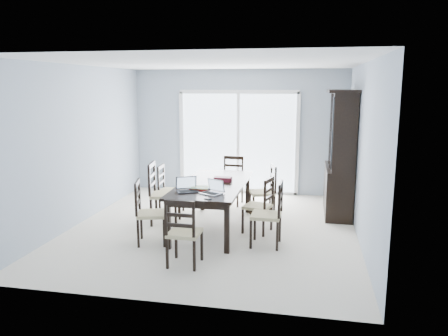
{
  "coord_description": "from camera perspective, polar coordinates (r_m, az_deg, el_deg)",
  "views": [
    {
      "loc": [
        1.48,
        -6.58,
        2.27
      ],
      "look_at": [
        0.18,
        0.0,
        1.0
      ],
      "focal_mm": 35.0,
      "sensor_mm": 36.0,
      "label": 1
    }
  ],
  "objects": [
    {
      "name": "floor",
      "position": [
        7.12,
        -1.45,
        -7.86
      ],
      "size": [
        5.0,
        5.0,
        0.0
      ],
      "primitive_type": "plane",
      "color": "#EEE4CC",
      "rests_on": "ground"
    },
    {
      "name": "china_hutch",
      "position": [
        7.94,
        14.96,
        1.7
      ],
      "size": [
        0.5,
        1.38,
        2.2
      ],
      "color": "black",
      "rests_on": "floor"
    },
    {
      "name": "dining_table",
      "position": [
        6.93,
        -1.47,
        -2.58
      ],
      "size": [
        1.0,
        2.2,
        0.75
      ],
      "color": "black",
      "rests_on": "floor"
    },
    {
      "name": "hot_tub",
      "position": [
        10.53,
        0.44,
        1.03
      ],
      "size": [
        1.96,
        1.76,
        0.98
      ],
      "rotation": [
        0.0,
        0.0,
        -0.04
      ],
      "color": "brown",
      "rests_on": "balcony"
    },
    {
      "name": "laptop_silver",
      "position": [
        6.2,
        -1.74,
        -2.99
      ],
      "size": [
        0.35,
        0.31,
        0.2
      ],
      "rotation": [
        0.0,
        0.0,
        -0.48
      ],
      "color": "silver",
      "rests_on": "dining_table"
    },
    {
      "name": "chair_left_far",
      "position": [
        7.87,
        -7.51,
        -2.09
      ],
      "size": [
        0.41,
        0.4,
        1.01
      ],
      "rotation": [
        0.0,
        0.0,
        -1.51
      ],
      "color": "black",
      "rests_on": "floor"
    },
    {
      "name": "chair_left_near",
      "position": [
        6.41,
        -10.25,
        -4.81
      ],
      "size": [
        0.51,
        0.5,
        1.08
      ],
      "rotation": [
        0.0,
        0.0,
        -1.31
      ],
      "color": "black",
      "rests_on": "floor"
    },
    {
      "name": "chair_right_far",
      "position": [
        7.63,
        5.68,
        -2.25
      ],
      "size": [
        0.51,
        0.5,
        1.06
      ],
      "rotation": [
        0.0,
        0.0,
        1.86
      ],
      "color": "black",
      "rests_on": "floor"
    },
    {
      "name": "chair_right_mid",
      "position": [
        6.79,
        5.09,
        -4.1
      ],
      "size": [
        0.48,
        0.47,
        1.01
      ],
      "rotation": [
        0.0,
        0.0,
        1.31
      ],
      "color": "black",
      "rests_on": "floor"
    },
    {
      "name": "chair_right_near",
      "position": [
        6.24,
        6.38,
        -5.06
      ],
      "size": [
        0.43,
        0.42,
        1.09
      ],
      "rotation": [
        0.0,
        0.0,
        1.54
      ],
      "color": "black",
      "rests_on": "floor"
    },
    {
      "name": "wall_right",
      "position": [
        6.7,
        17.65,
        1.9
      ],
      "size": [
        0.02,
        5.0,
        2.6
      ],
      "primitive_type": "cube",
      "color": "#9DAABB",
      "rests_on": "floor"
    },
    {
      "name": "book_stack",
      "position": [
        6.46,
        -3.18,
        -2.67
      ],
      "size": [
        0.3,
        0.23,
        0.05
      ],
      "rotation": [
        0.0,
        0.0,
        -0.1
      ],
      "color": "maroon",
      "rests_on": "dining_table"
    },
    {
      "name": "railing",
      "position": [
        11.31,
        3.52,
        1.98
      ],
      "size": [
        4.5,
        0.06,
        1.1
      ],
      "primitive_type": "cube",
      "color": "#99999E",
      "rests_on": "balcony"
    },
    {
      "name": "game_box",
      "position": [
        7.02,
        -0.14,
        -1.47
      ],
      "size": [
        0.28,
        0.15,
        0.07
      ],
      "primitive_type": "cube",
      "rotation": [
        0.0,
        0.0,
        -0.02
      ],
      "color": "#480E1C",
      "rests_on": "dining_table"
    },
    {
      "name": "laptop_dark",
      "position": [
        6.34,
        -4.75,
        -2.69
      ],
      "size": [
        0.37,
        0.33,
        0.21
      ],
      "rotation": [
        0.0,
        0.0,
        0.46
      ],
      "color": "black",
      "rests_on": "dining_table"
    },
    {
      "name": "chair_left_mid",
      "position": [
        7.3,
        -8.48,
        -2.39
      ],
      "size": [
        0.52,
        0.5,
        1.18
      ],
      "rotation": [
        0.0,
        0.0,
        -1.43
      ],
      "color": "black",
      "rests_on": "floor"
    },
    {
      "name": "sliding_door",
      "position": [
        9.26,
        1.88,
        3.39
      ],
      "size": [
        2.52,
        0.05,
        2.18
      ],
      "color": "silver",
      "rests_on": "floor"
    },
    {
      "name": "chair_end_far",
      "position": [
        8.46,
        1.09,
        -0.91
      ],
      "size": [
        0.43,
        0.44,
        1.06
      ],
      "rotation": [
        0.0,
        0.0,
        3.05
      ],
      "color": "black",
      "rests_on": "floor"
    },
    {
      "name": "ceiling",
      "position": [
        6.76,
        -1.55,
        13.54
      ],
      "size": [
        5.0,
        5.0,
        0.0
      ],
      "primitive_type": "plane",
      "rotation": [
        3.14,
        0.0,
        0.0
      ],
      "color": "white",
      "rests_on": "back_wall"
    },
    {
      "name": "balcony",
      "position": [
        10.45,
        2.75,
        -2.09
      ],
      "size": [
        4.5,
        2.0,
        0.1
      ],
      "primitive_type": "cube",
      "color": "gray",
      "rests_on": "ground"
    },
    {
      "name": "chair_end_near",
      "position": [
        5.51,
        -5.47,
        -7.5
      ],
      "size": [
        0.4,
        0.41,
        1.04
      ],
      "rotation": [
        0.0,
        0.0,
        -0.02
      ],
      "color": "black",
      "rests_on": "floor"
    },
    {
      "name": "cell_phone",
      "position": [
        5.93,
        -2.12,
        -4.06
      ],
      "size": [
        0.11,
        0.07,
        0.01
      ],
      "primitive_type": "cube",
      "rotation": [
        0.0,
        0.0,
        -0.34
      ],
      "color": "black",
      "rests_on": "dining_table"
    },
    {
      "name": "wall_left",
      "position": [
        7.63,
        -18.24,
        2.9
      ],
      "size": [
        0.02,
        5.0,
        2.6
      ],
      "primitive_type": "cube",
      "color": "#9DAABB",
      "rests_on": "floor"
    },
    {
      "name": "back_wall",
      "position": [
        9.25,
        1.91,
        4.72
      ],
      "size": [
        4.5,
        0.02,
        2.6
      ],
      "primitive_type": "cube",
      "color": "#9DAABB",
      "rests_on": "floor"
    }
  ]
}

